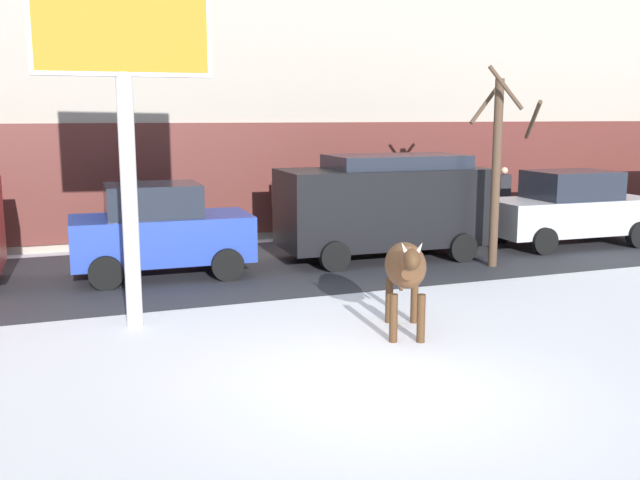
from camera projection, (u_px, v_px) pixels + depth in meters
ground_plane at (388, 386)px, 8.53m from camera, size 120.00×120.00×0.00m
road_strip at (240, 268)px, 15.08m from camera, size 60.00×5.60×0.01m
cow_brown at (406, 268)px, 10.44m from camera, size 1.11×1.91×1.54m
billboard at (122, 35)px, 10.18m from camera, size 2.53×0.33×5.56m
car_blue_hatchback at (160, 230)px, 14.24m from camera, size 3.54×2.00×1.86m
car_black_van at (384, 204)px, 15.95m from camera, size 4.65×2.22×2.32m
car_silver_sedan at (570, 209)px, 17.66m from camera, size 4.25×2.07×1.84m
pedestrian_near_billboard at (503, 197)px, 20.42m from camera, size 0.36×0.24×1.73m
pedestrian_by_cars at (280, 207)px, 18.11m from camera, size 0.36×0.24×1.73m
bare_tree_left_lot at (498, 163)px, 14.93m from camera, size 1.46×1.45×4.17m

